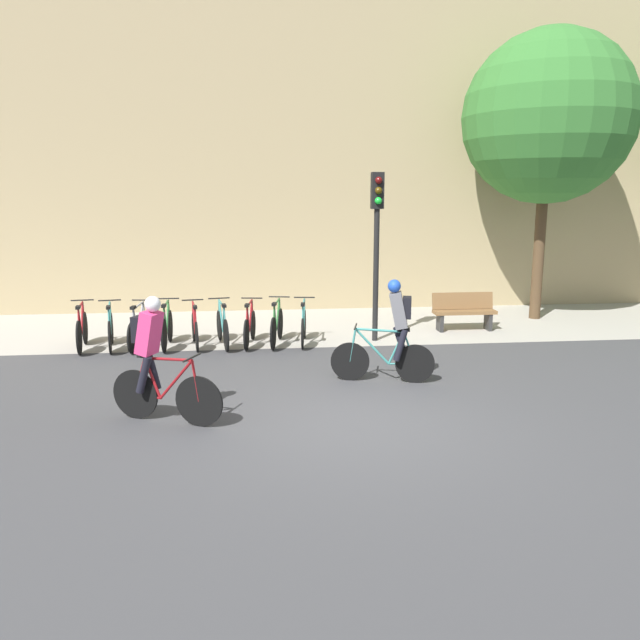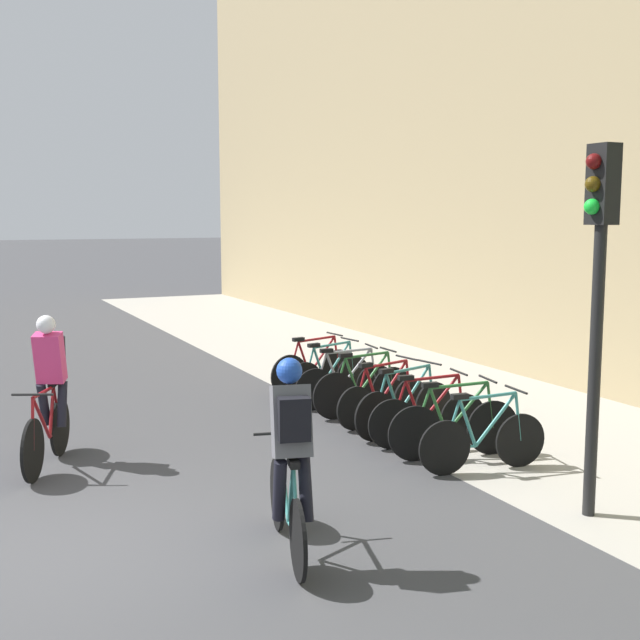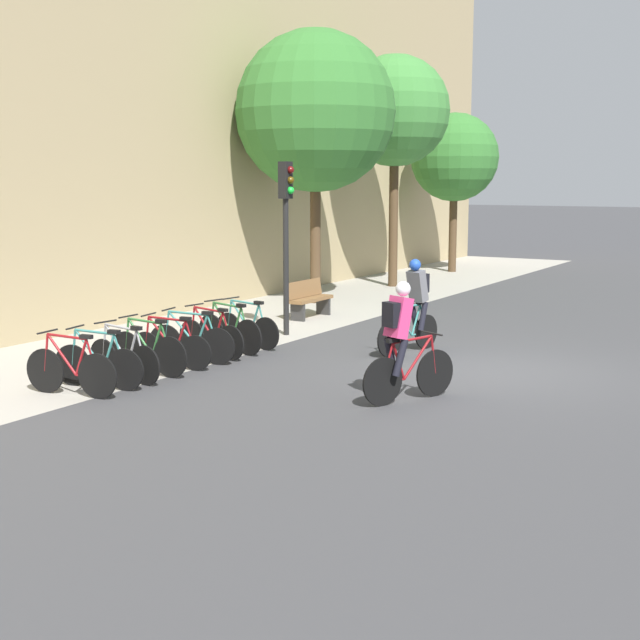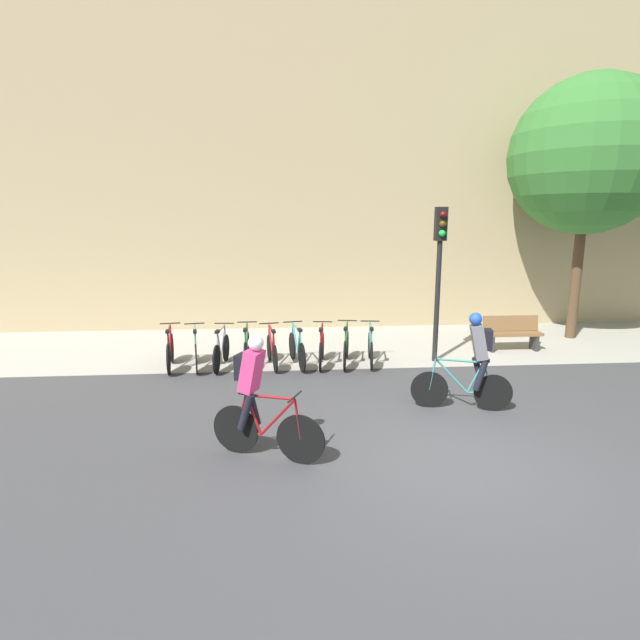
{
  "view_description": "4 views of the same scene",
  "coord_description": "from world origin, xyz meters",
  "views": [
    {
      "loc": [
        -1.39,
        -8.19,
        3.15
      ],
      "look_at": [
        -0.2,
        2.81,
        0.93
      ],
      "focal_mm": 35.0,
      "sensor_mm": 36.0,
      "label": 1
    },
    {
      "loc": [
        7.01,
        -0.69,
        2.95
      ],
      "look_at": [
        -1.95,
        3.59,
        1.66
      ],
      "focal_mm": 45.0,
      "sensor_mm": 36.0,
      "label": 2
    },
    {
      "loc": [
        -14.41,
        -5.05,
        3.24
      ],
      "look_at": [
        -0.87,
        2.93,
        0.77
      ],
      "focal_mm": 50.0,
      "sensor_mm": 36.0,
      "label": 3
    },
    {
      "loc": [
        -2.41,
        -6.31,
        3.38
      ],
      "look_at": [
        -1.67,
        3.1,
        1.45
      ],
      "focal_mm": 28.0,
      "sensor_mm": 36.0,
      "label": 4
    }
  ],
  "objects": [
    {
      "name": "cyclist_grey",
      "position": [
        0.96,
        1.92,
        0.95
      ],
      "size": [
        1.74,
        0.6,
        1.78
      ],
      "color": "black",
      "rests_on": "ground"
    },
    {
      "name": "parked_bike_7",
      "position": [
        -0.91,
        4.91,
        0.41
      ],
      "size": [
        0.48,
        1.69,
        0.98
      ],
      "color": "black",
      "rests_on": "ground"
    },
    {
      "name": "street_tree_2",
      "position": [
        15.43,
        7.04,
        4.03
      ],
      "size": [
        3.1,
        3.1,
        5.6
      ],
      "color": "#4C3823",
      "rests_on": "ground"
    },
    {
      "name": "traffic_light_pole",
      "position": [
        1.26,
        5.0,
        2.51
      ],
      "size": [
        0.26,
        0.3,
        3.63
      ],
      "color": "black",
      "rests_on": "ground"
    },
    {
      "name": "cyclist_pink",
      "position": [
        -2.78,
        0.42,
        0.95
      ],
      "size": [
        1.6,
        0.76,
        1.8
      ],
      "color": "black",
      "rests_on": "ground"
    },
    {
      "name": "building_facade",
      "position": [
        0.0,
        9.3,
        5.38
      ],
      "size": [
        44.0,
        0.6,
        10.76
      ],
      "primitive_type": "cube",
      "color": "tan",
      "rests_on": "ground"
    },
    {
      "name": "parked_bike_8",
      "position": [
        -0.33,
        4.91,
        0.39
      ],
      "size": [
        0.46,
        1.63,
        0.96
      ],
      "color": "black",
      "rests_on": "ground"
    },
    {
      "name": "ground",
      "position": [
        0.0,
        0.0,
        0.0
      ],
      "size": [
        200.0,
        200.0,
        0.0
      ],
      "primitive_type": "plane",
      "color": "#3D3D3F"
    },
    {
      "name": "parked_bike_5",
      "position": [
        -2.06,
        4.91,
        0.4
      ],
      "size": [
        0.48,
        1.7,
        0.97
      ],
      "color": "black",
      "rests_on": "ground"
    },
    {
      "name": "parked_bike_1",
      "position": [
        -4.38,
        4.91,
        0.4
      ],
      "size": [
        0.46,
        1.62,
        0.97
      ],
      "color": "black",
      "rests_on": "ground"
    },
    {
      "name": "parked_bike_3",
      "position": [
        -3.22,
        4.91,
        0.41
      ],
      "size": [
        0.46,
        1.67,
        0.98
      ],
      "color": "black",
      "rests_on": "ground"
    },
    {
      "name": "parked_bike_4",
      "position": [
        -2.64,
        4.91,
        0.38
      ],
      "size": [
        0.46,
        1.6,
        0.94
      ],
      "color": "black",
      "rests_on": "ground"
    },
    {
      "name": "parked_bike_6",
      "position": [
        -1.49,
        4.91,
        0.39
      ],
      "size": [
        0.46,
        1.65,
        0.96
      ],
      "color": "black",
      "rests_on": "ground"
    },
    {
      "name": "parked_bike_2",
      "position": [
        -3.8,
        4.91,
        0.39
      ],
      "size": [
        0.46,
        1.65,
        0.96
      ],
      "color": "black",
      "rests_on": "ground"
    },
    {
      "name": "street_tree_0",
      "position": [
        5.89,
        7.06,
        5.01
      ],
      "size": [
        4.18,
        4.18,
        7.11
      ],
      "color": "#4C3823",
      "rests_on": "ground"
    },
    {
      "name": "kerb_strip",
      "position": [
        0.0,
        6.75,
        0.0
      ],
      "size": [
        44.0,
        4.5,
        0.01
      ],
      "primitive_type": "cube",
      "color": "#A39E93",
      "rests_on": "ground"
    },
    {
      "name": "parked_bike_0",
      "position": [
        -4.95,
        4.91,
        0.41
      ],
      "size": [
        0.46,
        1.66,
        0.98
      ],
      "color": "black",
      "rests_on": "ground"
    },
    {
      "name": "bench",
      "position": [
        3.55,
        5.85,
        0.46
      ],
      "size": [
        1.47,
        0.44,
        0.89
      ],
      "color": "brown",
      "rests_on": "ground"
    },
    {
      "name": "street_tree_1",
      "position": [
        10.33,
        6.92,
        5.29
      ],
      "size": [
        3.33,
        3.33,
        6.98
      ],
      "color": "#4C3823",
      "rests_on": "ground"
    }
  ]
}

